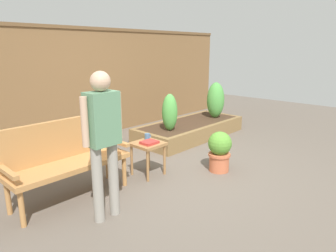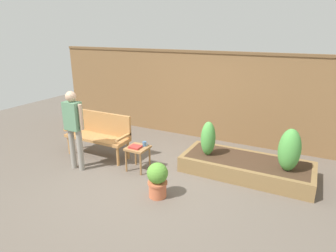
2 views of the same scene
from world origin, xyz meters
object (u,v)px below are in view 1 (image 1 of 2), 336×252
(shrub_far_corner, at_px, (216,100))
(side_table, at_px, (148,148))
(garden_bench, at_px, (65,154))
(book_on_table, at_px, (149,142))
(cup_on_table, at_px, (147,137))
(potted_boxwood, at_px, (220,150))
(shrub_near_bench, at_px, (170,112))
(person_by_bench, at_px, (103,134))

(shrub_far_corner, bearing_deg, side_table, -165.76)
(garden_bench, xyz_separation_m, book_on_table, (1.10, -0.30, -0.05))
(garden_bench, distance_m, side_table, 1.16)
(cup_on_table, distance_m, shrub_far_corner, 2.61)
(potted_boxwood, bearing_deg, cup_on_table, 132.75)
(cup_on_table, bearing_deg, potted_boxwood, -47.25)
(side_table, xyz_separation_m, book_on_table, (-0.02, -0.05, 0.10))
(shrub_near_bench, bearing_deg, garden_bench, -169.59)
(cup_on_table, xyz_separation_m, shrub_far_corner, (2.54, 0.56, 0.15))
(shrub_far_corner, bearing_deg, potted_boxwood, -143.86)
(side_table, bearing_deg, person_by_bench, -155.11)
(book_on_table, distance_m, shrub_far_corner, 2.75)
(shrub_far_corner, bearing_deg, person_by_bench, -162.50)
(potted_boxwood, bearing_deg, shrub_far_corner, 36.14)
(garden_bench, bearing_deg, shrub_far_corner, 6.43)
(cup_on_table, bearing_deg, garden_bench, 173.51)
(potted_boxwood, bearing_deg, side_table, 140.53)
(potted_boxwood, xyz_separation_m, shrub_near_bench, (0.37, 1.33, 0.32))
(shrub_near_bench, bearing_deg, side_table, -150.49)
(side_table, distance_m, potted_boxwood, 1.05)
(person_by_bench, bearing_deg, shrub_near_bench, 27.34)
(side_table, height_order, shrub_far_corner, shrub_far_corner)
(side_table, bearing_deg, potted_boxwood, -39.47)
(garden_bench, relative_size, potted_boxwood, 2.41)
(person_by_bench, bearing_deg, potted_boxwood, -4.84)
(side_table, bearing_deg, shrub_near_bench, 29.51)
(garden_bench, xyz_separation_m, shrub_far_corner, (3.76, 0.42, 0.13))
(garden_bench, distance_m, shrub_far_corner, 3.78)
(garden_bench, xyz_separation_m, potted_boxwood, (1.93, -0.91, -0.22))
(cup_on_table, relative_size, shrub_near_bench, 0.17)
(potted_boxwood, distance_m, shrub_far_corner, 2.29)
(cup_on_table, bearing_deg, book_on_table, -125.53)
(potted_boxwood, xyz_separation_m, person_by_bench, (-1.89, 0.16, 0.61))
(cup_on_table, xyz_separation_m, potted_boxwood, (0.71, -0.77, -0.21))
(book_on_table, bearing_deg, garden_bench, 164.43)
(cup_on_table, distance_m, book_on_table, 0.19)
(person_by_bench, bearing_deg, garden_bench, 92.66)
(book_on_table, xyz_separation_m, person_by_bench, (-1.07, -0.45, 0.43))
(potted_boxwood, bearing_deg, book_on_table, 143.32)
(garden_bench, relative_size, cup_on_table, 12.78)
(side_table, relative_size, cup_on_table, 4.26)
(shrub_near_bench, height_order, shrub_far_corner, shrub_far_corner)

